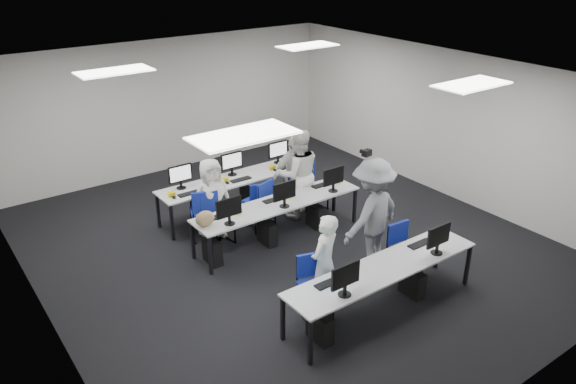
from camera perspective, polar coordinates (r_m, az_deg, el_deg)
room at (r=9.39m, az=-0.30°, el=2.70°), size 9.00×9.02×3.00m
ceiling_panels at (r=8.95m, az=-0.33°, el=11.56°), size 5.20×4.60×0.02m
desk_front at (r=8.15m, az=9.71°, el=-7.83°), size 3.20×0.70×0.73m
desk_mid at (r=9.87m, az=-0.97°, el=-1.37°), size 3.20×0.70×0.73m
desk_back at (r=10.95m, az=-5.19°, el=1.22°), size 3.20×0.70×0.73m
equipment_front at (r=8.20m, az=8.68°, el=-10.23°), size 2.51×0.41×1.19m
equipment_mid at (r=9.91m, az=-1.80°, el=-3.37°), size 2.91×0.41×1.19m
equipment_back at (r=11.18m, az=-4.34°, el=-0.03°), size 2.91×0.41×1.19m
chair_0 at (r=8.20m, az=2.71°, el=-10.56°), size 0.56×0.58×0.89m
chair_1 at (r=9.22m, az=11.65°, el=-6.80°), size 0.46×0.50×0.88m
chair_2 at (r=10.03m, az=-7.13°, el=-3.69°), size 0.49×0.53×0.89m
chair_3 at (r=10.45m, az=-2.59°, el=-2.43°), size 0.53×0.55×0.83m
chair_4 at (r=11.20m, az=2.50°, el=-0.35°), size 0.48×0.51×0.90m
chair_5 at (r=10.25m, az=-8.43°, el=-2.95°), size 0.63×0.66×0.98m
chair_6 at (r=10.63m, az=-3.01°, el=-1.79°), size 0.55×0.58×0.91m
chair_7 at (r=11.20m, az=0.68°, el=-0.46°), size 0.53×0.55×0.83m
handbag at (r=9.13m, az=-8.44°, el=-2.68°), size 0.33×0.23×0.26m
student_0 at (r=8.06m, az=3.71°, el=-7.25°), size 0.65×0.54×1.52m
student_1 at (r=10.66m, az=1.05°, el=1.84°), size 1.03×0.91×1.76m
student_2 at (r=10.05m, az=-7.74°, el=-0.69°), size 0.75×0.51×1.50m
student_3 at (r=10.91m, az=0.58°, el=1.82°), size 0.94×0.45×1.56m
photographer at (r=9.09m, az=8.54°, el=-2.25°), size 1.31×0.88×1.88m
dslr_camera at (r=8.79m, az=8.01°, el=3.96°), size 0.17×0.20×0.10m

